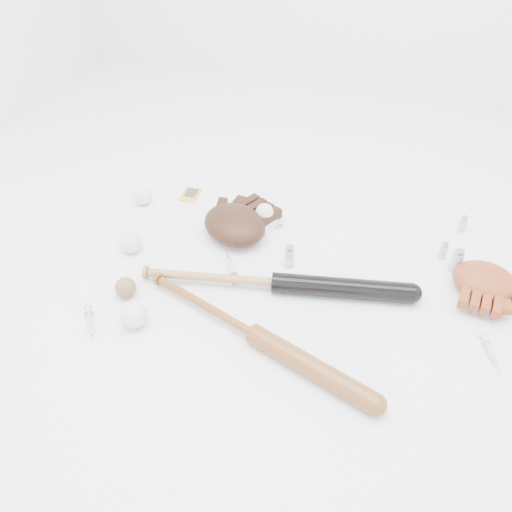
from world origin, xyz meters
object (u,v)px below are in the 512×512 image
(glove_dark, at_px, (235,224))
(pedestal, at_px, (264,223))
(bat_wood, at_px, (254,334))
(bat_dark, at_px, (275,283))

(glove_dark, distance_m, pedestal, 0.12)
(bat_wood, height_order, pedestal, bat_wood)
(bat_dark, distance_m, pedestal, 0.32)
(bat_wood, height_order, glove_dark, glove_dark)
(bat_wood, distance_m, pedestal, 0.53)
(bat_wood, bearing_deg, glove_dark, 134.60)
(bat_dark, distance_m, bat_wood, 0.22)
(bat_dark, xyz_separation_m, pedestal, (-0.13, 0.30, -0.01))
(bat_dark, relative_size, pedestal, 13.19)
(bat_dark, bearing_deg, bat_wood, -101.47)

